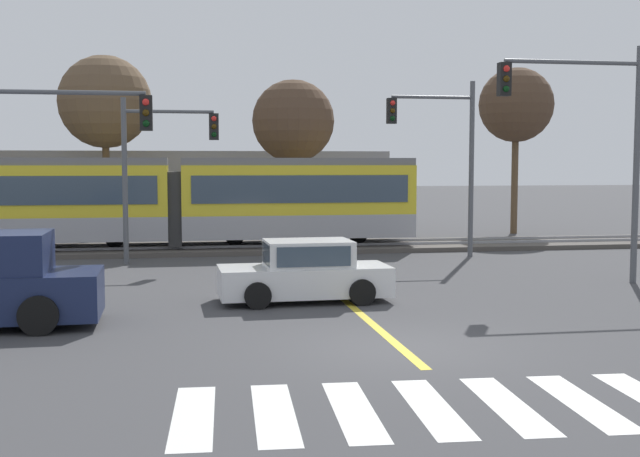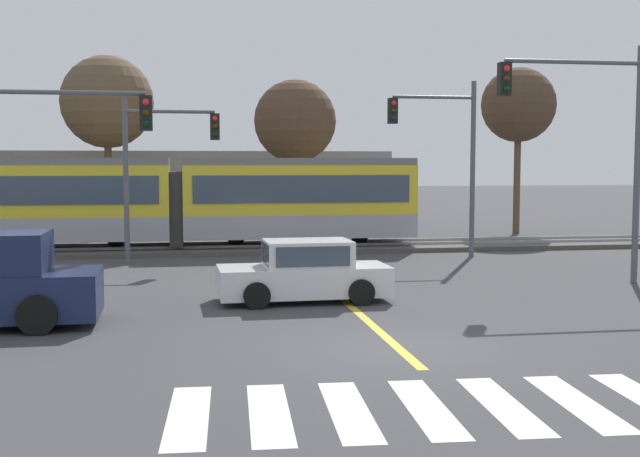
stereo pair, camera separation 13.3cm
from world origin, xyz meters
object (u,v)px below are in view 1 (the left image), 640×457
Objects in this scene: bare_tree_east at (293,122)px; bare_tree_far_east at (516,106)px; traffic_light_mid_right at (593,128)px; light_rail_tram at (175,199)px; traffic_light_mid_left at (46,149)px; bare_tree_west at (105,102)px; sedan_crossing at (305,273)px; traffic_light_far_right at (444,144)px; traffic_light_far_left at (158,155)px.

bare_tree_far_east is (10.94, 1.09, 0.90)m from bare_tree_east.
bare_tree_east reaches higher than traffic_light_mid_right.
bare_tree_east is (5.19, 4.24, 3.20)m from light_rail_tram.
light_rail_tram is at bearing 73.01° from traffic_light_mid_left.
sedan_crossing is at bearing -70.28° from bare_tree_west.
bare_tree_far_east is (12.86, 17.19, 5.45)m from sedan_crossing.
traffic_light_far_right is 14.30m from traffic_light_mid_left.
bare_tree_east is at bearing 53.71° from traffic_light_far_left.
traffic_light_mid_right is at bearing -106.01° from bare_tree_far_east.
bare_tree_east is (1.92, 16.10, 4.55)m from sedan_crossing.
light_rail_tram is 2.60× the size of bare_tree_east.
bare_tree_far_east is at bearing 38.75° from traffic_light_mid_left.
sedan_crossing is at bearing -170.23° from traffic_light_mid_right.
bare_tree_west is at bearing 109.72° from sedan_crossing.
sedan_crossing is at bearing -65.72° from traffic_light_far_left.
bare_tree_far_east is at bearing 18.29° from light_rail_tram.
traffic_light_mid_left is at bearing 164.36° from sedan_crossing.
bare_tree_far_east is (6.52, 8.83, 2.07)m from traffic_light_far_right.
bare_tree_far_east is at bearing -1.39° from bare_tree_west.
traffic_light_far_right is at bearing 0.07° from traffic_light_far_left.
traffic_light_mid_left is 7.06m from traffic_light_far_left.
bare_tree_far_east reaches higher than traffic_light_mid_right.
bare_tree_far_east reaches higher than light_rail_tram.
light_rail_tram is at bearing -161.71° from bare_tree_far_east.
sedan_crossing is 19.52m from bare_tree_west.
light_rail_tram is 3.90m from traffic_light_far_left.
sedan_crossing is at bearing -74.61° from light_rail_tram.
traffic_light_far_right is at bearing 27.41° from traffic_light_mid_left.
traffic_light_far_left is 9.96m from bare_tree_west.
traffic_light_mid_left is (-3.08, -10.08, 1.71)m from light_rail_tram.
bare_tree_far_east reaches higher than traffic_light_mid_left.
traffic_light_far_right is 7.21m from traffic_light_mid_right.
traffic_light_mid_right is 0.84× the size of bare_tree_far_east.
traffic_light_far_left is (-3.77, 8.35, 2.98)m from sedan_crossing.
bare_tree_west is (0.02, 15.88, 2.35)m from traffic_light_mid_left.
sedan_crossing is 0.67× the size of traffic_light_far_right.
traffic_light_mid_left is 16.05m from bare_tree_west.
traffic_light_mid_left is 24.75m from bare_tree_far_east.
bare_tree_far_east reaches higher than sedan_crossing.
bare_tree_west is at bearing 178.61° from bare_tree_far_east.
traffic_light_mid_right is at bearing -29.72° from traffic_light_far_left.
traffic_light_mid_right is (14.69, -0.34, 0.64)m from traffic_light_mid_left.
traffic_light_mid_left is at bearing -90.06° from bare_tree_west.
bare_tree_west is (-14.67, 16.22, 1.71)m from traffic_light_mid_right.
sedan_crossing is at bearing -15.64° from traffic_light_mid_left.
bare_tree_west is (-12.68, 9.30, 2.02)m from traffic_light_far_right.
bare_tree_far_east is (16.63, 8.84, 2.47)m from traffic_light_far_left.
light_rail_tram is at bearing -140.75° from bare_tree_east.
sedan_crossing is at bearing -127.21° from traffic_light_far_right.
bare_tree_far_east is (16.13, 5.33, 4.10)m from light_rail_tram.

